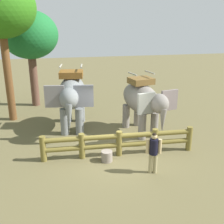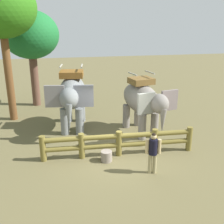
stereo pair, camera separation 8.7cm
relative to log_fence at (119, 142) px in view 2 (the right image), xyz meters
The scene contains 8 objects.
ground_plane 0.62m from the log_fence, 90.00° to the left, with size 60.00×60.00×0.00m, color brown.
log_fence is the anchor object (origin of this frame).
elephant_near_left 3.78m from the log_fence, 116.97° to the left, with size 2.14×3.79×3.20m.
elephant_center 2.77m from the log_fence, 51.27° to the left, with size 2.18×3.53×2.96m.
tourist_woman_in_black 1.82m from the log_fence, 60.43° to the right, with size 0.54×0.37×1.57m.
tree_far_left 9.40m from the log_fence, 115.33° to the left, with size 3.38×3.38×5.83m.
tree_back_center 8.83m from the log_fence, 132.19° to the left, with size 3.52×3.52×7.34m.
feed_bucket 0.80m from the log_fence, 146.59° to the right, with size 0.44×0.44×0.42m.
Camera 2 is at (-2.26, -10.01, 5.35)m, focal length 44.10 mm.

